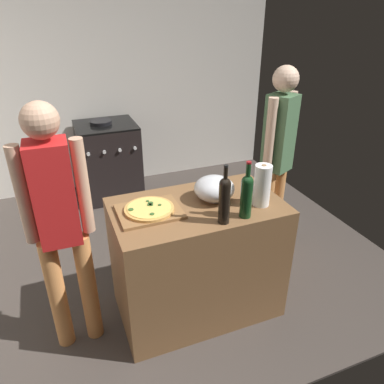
{
  "coord_description": "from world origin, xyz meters",
  "views": [
    {
      "loc": [
        -0.58,
        -1.4,
        2.08
      ],
      "look_at": [
        0.24,
        0.66,
        0.94
      ],
      "focal_mm": 34.22,
      "sensor_mm": 36.0,
      "label": 1
    }
  ],
  "objects_px": {
    "wine_bottle_clear": "(247,194)",
    "person_in_red": "(277,155)",
    "pizza": "(149,209)",
    "paper_towel_roll": "(262,185)",
    "stove": "(109,160)",
    "mixing_bowl": "(214,188)",
    "person_in_stripes": "(59,220)",
    "wine_bottle_green": "(225,198)"
  },
  "relations": [
    {
      "from": "paper_towel_roll",
      "to": "stove",
      "type": "xyz_separation_m",
      "value": [
        -0.65,
        2.26,
        -0.58
      ]
    },
    {
      "from": "wine_bottle_green",
      "to": "person_in_stripes",
      "type": "bearing_deg",
      "value": 163.81
    },
    {
      "from": "person_in_stripes",
      "to": "stove",
      "type": "bearing_deg",
      "value": 73.81
    },
    {
      "from": "wine_bottle_clear",
      "to": "person_in_red",
      "type": "distance_m",
      "value": 0.95
    },
    {
      "from": "paper_towel_roll",
      "to": "stove",
      "type": "height_order",
      "value": "paper_towel_roll"
    },
    {
      "from": "pizza",
      "to": "person_in_stripes",
      "type": "xyz_separation_m",
      "value": [
        -0.54,
        -0.0,
        0.04
      ]
    },
    {
      "from": "wine_bottle_green",
      "to": "stove",
      "type": "bearing_deg",
      "value": 97.77
    },
    {
      "from": "mixing_bowl",
      "to": "person_in_stripes",
      "type": "bearing_deg",
      "value": -179.19
    },
    {
      "from": "stove",
      "to": "person_in_red",
      "type": "distance_m",
      "value": 2.1
    },
    {
      "from": "paper_towel_roll",
      "to": "stove",
      "type": "relative_size",
      "value": 0.31
    },
    {
      "from": "person_in_stripes",
      "to": "wine_bottle_clear",
      "type": "bearing_deg",
      "value": -13.35
    },
    {
      "from": "mixing_bowl",
      "to": "person_in_stripes",
      "type": "height_order",
      "value": "person_in_stripes"
    },
    {
      "from": "pizza",
      "to": "wine_bottle_green",
      "type": "relative_size",
      "value": 0.84
    },
    {
      "from": "mixing_bowl",
      "to": "person_in_red",
      "type": "distance_m",
      "value": 0.86
    },
    {
      "from": "pizza",
      "to": "paper_towel_roll",
      "type": "xyz_separation_m",
      "value": [
        0.72,
        -0.16,
        0.11
      ]
    },
    {
      "from": "mixing_bowl",
      "to": "stove",
      "type": "xyz_separation_m",
      "value": [
        -0.39,
        2.08,
        -0.53
      ]
    },
    {
      "from": "pizza",
      "to": "wine_bottle_green",
      "type": "xyz_separation_m",
      "value": [
        0.39,
        -0.27,
        0.13
      ]
    },
    {
      "from": "stove",
      "to": "person_in_stripes",
      "type": "bearing_deg",
      "value": -106.19
    },
    {
      "from": "paper_towel_roll",
      "to": "stove",
      "type": "bearing_deg",
      "value": 106.07
    },
    {
      "from": "mixing_bowl",
      "to": "wine_bottle_clear",
      "type": "bearing_deg",
      "value": -71.96
    },
    {
      "from": "pizza",
      "to": "paper_towel_roll",
      "type": "distance_m",
      "value": 0.75
    },
    {
      "from": "pizza",
      "to": "person_in_red",
      "type": "relative_size",
      "value": 0.19
    },
    {
      "from": "person_in_red",
      "to": "stove",
      "type": "bearing_deg",
      "value": 124.27
    },
    {
      "from": "paper_towel_roll",
      "to": "mixing_bowl",
      "type": "bearing_deg",
      "value": 146.21
    },
    {
      "from": "paper_towel_roll",
      "to": "person_in_stripes",
      "type": "bearing_deg",
      "value": 172.76
    },
    {
      "from": "person_in_red",
      "to": "wine_bottle_green",
      "type": "bearing_deg",
      "value": -140.34
    },
    {
      "from": "pizza",
      "to": "wine_bottle_clear",
      "type": "xyz_separation_m",
      "value": [
        0.55,
        -0.26,
        0.13
      ]
    },
    {
      "from": "paper_towel_roll",
      "to": "person_in_red",
      "type": "height_order",
      "value": "person_in_red"
    },
    {
      "from": "wine_bottle_clear",
      "to": "person_in_stripes",
      "type": "bearing_deg",
      "value": 166.65
    },
    {
      "from": "stove",
      "to": "person_in_red",
      "type": "xyz_separation_m",
      "value": [
        1.15,
        -1.69,
        0.52
      ]
    },
    {
      "from": "pizza",
      "to": "person_in_red",
      "type": "height_order",
      "value": "person_in_red"
    },
    {
      "from": "mixing_bowl",
      "to": "stove",
      "type": "height_order",
      "value": "mixing_bowl"
    },
    {
      "from": "mixing_bowl",
      "to": "person_in_red",
      "type": "bearing_deg",
      "value": 27.77
    },
    {
      "from": "pizza",
      "to": "mixing_bowl",
      "type": "distance_m",
      "value": 0.46
    },
    {
      "from": "wine_bottle_clear",
      "to": "stove",
      "type": "height_order",
      "value": "wine_bottle_clear"
    },
    {
      "from": "wine_bottle_clear",
      "to": "mixing_bowl",
      "type": "bearing_deg",
      "value": 108.04
    },
    {
      "from": "paper_towel_roll",
      "to": "pizza",
      "type": "bearing_deg",
      "value": 167.34
    },
    {
      "from": "paper_towel_roll",
      "to": "person_in_red",
      "type": "xyz_separation_m",
      "value": [
        0.5,
        0.57,
        -0.07
      ]
    },
    {
      "from": "mixing_bowl",
      "to": "wine_bottle_green",
      "type": "bearing_deg",
      "value": -103.24
    },
    {
      "from": "pizza",
      "to": "mixing_bowl",
      "type": "height_order",
      "value": "mixing_bowl"
    },
    {
      "from": "mixing_bowl",
      "to": "wine_bottle_green",
      "type": "relative_size",
      "value": 0.73
    },
    {
      "from": "wine_bottle_clear",
      "to": "wine_bottle_green",
      "type": "bearing_deg",
      "value": -175.38
    }
  ]
}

